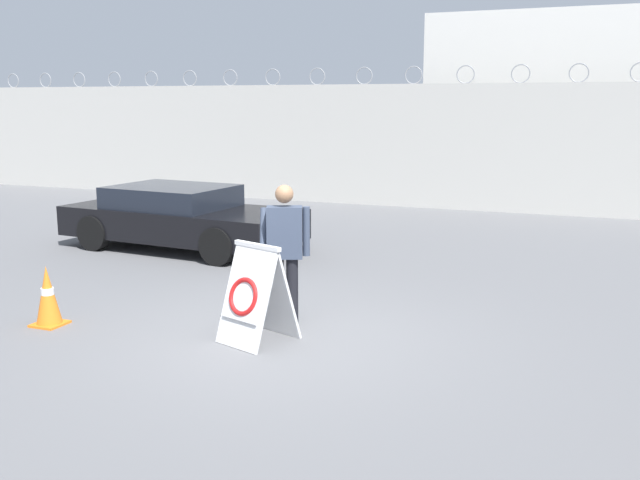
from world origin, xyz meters
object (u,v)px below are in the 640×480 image
Objects in this scene: traffic_cone_near at (48,296)px; parked_car_front_coupe at (180,217)px; barricade_sign at (255,294)px; security_guard at (285,247)px.

parked_car_front_coupe is at bearing 102.97° from traffic_cone_near.
parked_car_front_coupe is (-1.09, 4.72, 0.24)m from traffic_cone_near.
parked_car_front_coupe reaches higher than barricade_sign.
barricade_sign is 1.53× the size of traffic_cone_near.
traffic_cone_near is at bearing 1.66° from security_guard.
security_guard is 3.04m from traffic_cone_near.
parked_car_front_coupe is (-3.79, 4.31, 0.03)m from barricade_sign.
security_guard is at bearing 23.81° from traffic_cone_near.
parked_car_front_coupe reaches higher than traffic_cone_near.
barricade_sign is at bearing 8.75° from traffic_cone_near.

